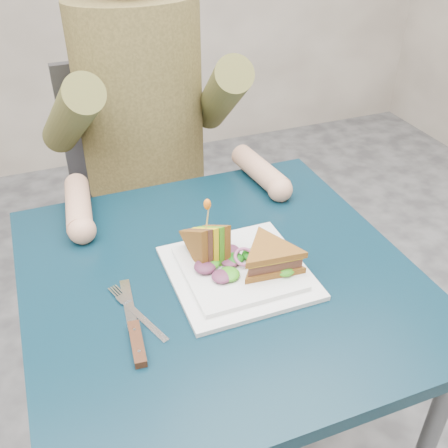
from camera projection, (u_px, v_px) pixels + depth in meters
name	position (u px, v px, depth m)	size (l,w,h in m)	color
table	(220.00, 302.00, 1.07)	(0.75, 0.75, 0.73)	black
chair	(143.00, 188.00, 1.67)	(0.42, 0.40, 0.93)	#47474C
diner	(141.00, 86.00, 1.37)	(0.54, 0.59, 0.74)	brown
plate	(238.00, 271.00, 1.02)	(0.26, 0.26, 0.02)	white
sandwich_flat	(270.00, 257.00, 1.00)	(0.15, 0.15, 0.05)	brown
sandwich_upright	(208.00, 244.00, 1.01)	(0.08, 0.13, 0.13)	brown
fork	(138.00, 314.00, 0.93)	(0.07, 0.17, 0.01)	silver
knife	(135.00, 335.00, 0.88)	(0.04, 0.22, 0.02)	silver
toothpick	(208.00, 217.00, 0.98)	(0.00, 0.00, 0.06)	tan
toothpick_frill	(207.00, 204.00, 0.96)	(0.01, 0.01, 0.02)	orange
lettuce_spill	(239.00, 259.00, 1.02)	(0.15, 0.13, 0.02)	#337A14
onion_ring	(244.00, 257.00, 1.01)	(0.04, 0.04, 0.01)	#9E4C7A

